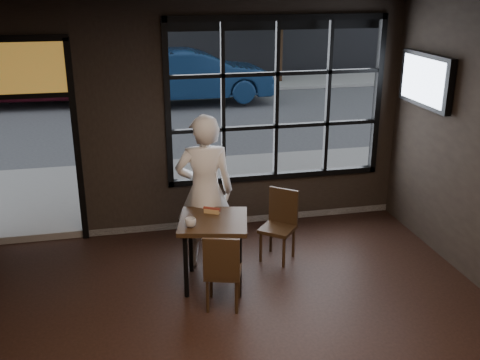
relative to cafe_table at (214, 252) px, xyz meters
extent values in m
cube|color=black|center=(-0.02, -1.88, 2.80)|extent=(6.00, 7.00, 0.02)
cube|color=black|center=(1.18, 1.62, 1.39)|extent=(3.06, 0.12, 2.28)
cube|color=orange|center=(-2.12, 1.62, 1.94)|extent=(1.20, 0.06, 0.70)
cube|color=#545456|center=(-0.02, 22.12, -0.43)|extent=(60.00, 41.00, 0.04)
cube|color=#302011|center=(0.00, 0.00, 0.00)|extent=(0.91, 0.91, 0.82)
cube|color=#302011|center=(0.02, -0.48, 0.03)|extent=(0.48, 0.48, 0.88)
cube|color=#302011|center=(0.89, 0.43, 0.04)|extent=(0.55, 0.55, 0.90)
imported|color=white|center=(-0.01, 0.52, 0.55)|extent=(0.74, 0.53, 1.91)
imported|color=silver|center=(-0.28, -0.14, 0.45)|extent=(0.13, 0.13, 0.10)
cube|color=black|center=(2.91, 0.76, 1.74)|extent=(0.13, 1.16, 0.68)
imported|color=#0F274A|center=(1.20, 10.01, 0.41)|extent=(4.42, 1.64, 1.44)
imported|color=#380811|center=(-3.22, 10.86, 0.49)|extent=(4.78, 2.10, 1.60)
cylinder|color=#332114|center=(-3.22, 12.98, 0.63)|extent=(0.19, 0.19, 2.08)
sphere|color=#1C6C1A|center=(-3.22, 12.98, 2.33)|extent=(2.27, 2.27, 2.27)
cylinder|color=#332114|center=(4.47, 12.76, 0.80)|extent=(0.22, 0.22, 2.42)
camera|label=1|loc=(-0.95, -5.73, 2.96)|focal=42.00mm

